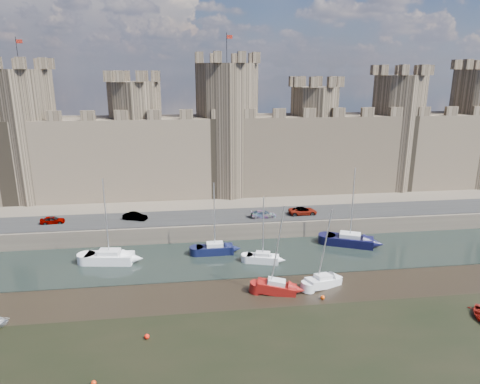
{
  "coord_description": "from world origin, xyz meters",
  "views": [
    {
      "loc": [
        -5.56,
        -28.5,
        24.18
      ],
      "look_at": [
        0.94,
        22.0,
        9.77
      ],
      "focal_mm": 32.0,
      "sensor_mm": 36.0,
      "label": 1
    }
  ],
  "objects_px": {
    "car_1": "(135,216)",
    "sailboat_4": "(276,287)",
    "car_0": "(53,220)",
    "sailboat_5": "(323,281)",
    "sailboat_2": "(263,258)",
    "car_3": "(303,211)",
    "car_2": "(263,214)",
    "sailboat_0": "(110,257)",
    "sailboat_3": "(350,240)",
    "sailboat_1": "(215,249)"
  },
  "relations": [
    {
      "from": "sailboat_2",
      "to": "sailboat_3",
      "type": "distance_m",
      "value": 14.05
    },
    {
      "from": "car_2",
      "to": "sailboat_4",
      "type": "bearing_deg",
      "value": 173.0
    },
    {
      "from": "car_3",
      "to": "sailboat_4",
      "type": "height_order",
      "value": "sailboat_4"
    },
    {
      "from": "sailboat_0",
      "to": "sailboat_3",
      "type": "distance_m",
      "value": 33.31
    },
    {
      "from": "sailboat_0",
      "to": "sailboat_3",
      "type": "height_order",
      "value": "sailboat_3"
    },
    {
      "from": "car_0",
      "to": "sailboat_2",
      "type": "height_order",
      "value": "sailboat_2"
    },
    {
      "from": "car_1",
      "to": "car_2",
      "type": "distance_m",
      "value": 19.44
    },
    {
      "from": "car_3",
      "to": "sailboat_1",
      "type": "distance_m",
      "value": 16.41
    },
    {
      "from": "car_3",
      "to": "car_1",
      "type": "bearing_deg",
      "value": 87.4
    },
    {
      "from": "sailboat_1",
      "to": "car_3",
      "type": "bearing_deg",
      "value": 27.56
    },
    {
      "from": "sailboat_2",
      "to": "sailboat_3",
      "type": "height_order",
      "value": "sailboat_3"
    },
    {
      "from": "sailboat_2",
      "to": "sailboat_5",
      "type": "relative_size",
      "value": 0.94
    },
    {
      "from": "car_3",
      "to": "sailboat_5",
      "type": "distance_m",
      "value": 18.68
    },
    {
      "from": "car_2",
      "to": "sailboat_4",
      "type": "xyz_separation_m",
      "value": [
        -1.84,
        -18.57,
        -2.31
      ]
    },
    {
      "from": "car_0",
      "to": "sailboat_4",
      "type": "relative_size",
      "value": 0.33
    },
    {
      "from": "car_1",
      "to": "car_2",
      "type": "bearing_deg",
      "value": -74.18
    },
    {
      "from": "car_0",
      "to": "sailboat_2",
      "type": "distance_m",
      "value": 31.72
    },
    {
      "from": "sailboat_5",
      "to": "car_0",
      "type": "bearing_deg",
      "value": 129.18
    },
    {
      "from": "car_1",
      "to": "sailboat_1",
      "type": "relative_size",
      "value": 0.36
    },
    {
      "from": "sailboat_5",
      "to": "car_1",
      "type": "bearing_deg",
      "value": 118.22
    },
    {
      "from": "car_1",
      "to": "car_3",
      "type": "height_order",
      "value": "car_3"
    },
    {
      "from": "car_2",
      "to": "sailboat_0",
      "type": "bearing_deg",
      "value": 109.22
    },
    {
      "from": "sailboat_4",
      "to": "car_1",
      "type": "bearing_deg",
      "value": 144.96
    },
    {
      "from": "sailboat_4",
      "to": "sailboat_5",
      "type": "distance_m",
      "value": 5.75
    },
    {
      "from": "sailboat_3",
      "to": "car_0",
      "type": "bearing_deg",
      "value": -166.11
    },
    {
      "from": "car_0",
      "to": "sailboat_4",
      "type": "xyz_separation_m",
      "value": [
        29.45,
        -19.86,
        -2.32
      ]
    },
    {
      "from": "sailboat_4",
      "to": "sailboat_0",
      "type": "bearing_deg",
      "value": 166.06
    },
    {
      "from": "sailboat_1",
      "to": "sailboat_3",
      "type": "relative_size",
      "value": 0.88
    },
    {
      "from": "car_1",
      "to": "sailboat_2",
      "type": "relative_size",
      "value": 0.41
    },
    {
      "from": "car_2",
      "to": "sailboat_1",
      "type": "relative_size",
      "value": 0.39
    },
    {
      "from": "car_1",
      "to": "sailboat_3",
      "type": "distance_m",
      "value": 31.93
    },
    {
      "from": "sailboat_2",
      "to": "sailboat_1",
      "type": "bearing_deg",
      "value": 165.2
    },
    {
      "from": "car_1",
      "to": "sailboat_4",
      "type": "distance_m",
      "value": 26.66
    },
    {
      "from": "sailboat_2",
      "to": "sailboat_4",
      "type": "height_order",
      "value": "sailboat_4"
    },
    {
      "from": "car_2",
      "to": "sailboat_4",
      "type": "distance_m",
      "value": 18.8
    },
    {
      "from": "car_0",
      "to": "sailboat_0",
      "type": "xyz_separation_m",
      "value": [
        9.49,
        -9.47,
        -2.22
      ]
    },
    {
      "from": "car_1",
      "to": "sailboat_4",
      "type": "height_order",
      "value": "sailboat_4"
    },
    {
      "from": "car_0",
      "to": "sailboat_1",
      "type": "distance_m",
      "value": 24.85
    },
    {
      "from": "car_2",
      "to": "sailboat_3",
      "type": "xyz_separation_m",
      "value": [
        11.48,
        -6.48,
        -2.21
      ]
    },
    {
      "from": "car_0",
      "to": "sailboat_4",
      "type": "bearing_deg",
      "value": -128.28
    },
    {
      "from": "sailboat_1",
      "to": "sailboat_5",
      "type": "height_order",
      "value": "sailboat_1"
    },
    {
      "from": "car_3",
      "to": "sailboat_1",
      "type": "relative_size",
      "value": 0.44
    },
    {
      "from": "car_2",
      "to": "sailboat_0",
      "type": "height_order",
      "value": "sailboat_0"
    },
    {
      "from": "car_0",
      "to": "sailboat_3",
      "type": "height_order",
      "value": "sailboat_3"
    },
    {
      "from": "sailboat_5",
      "to": "sailboat_0",
      "type": "bearing_deg",
      "value": 137.17
    },
    {
      "from": "car_0",
      "to": "sailboat_2",
      "type": "relative_size",
      "value": 0.38
    },
    {
      "from": "sailboat_4",
      "to": "sailboat_5",
      "type": "xyz_separation_m",
      "value": [
        5.69,
        0.83,
        -0.06
      ]
    },
    {
      "from": "sailboat_0",
      "to": "sailboat_4",
      "type": "bearing_deg",
      "value": -19.62
    },
    {
      "from": "car_3",
      "to": "sailboat_0",
      "type": "distance_m",
      "value": 29.62
    },
    {
      "from": "car_0",
      "to": "sailboat_5",
      "type": "distance_m",
      "value": 40.03
    }
  ]
}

